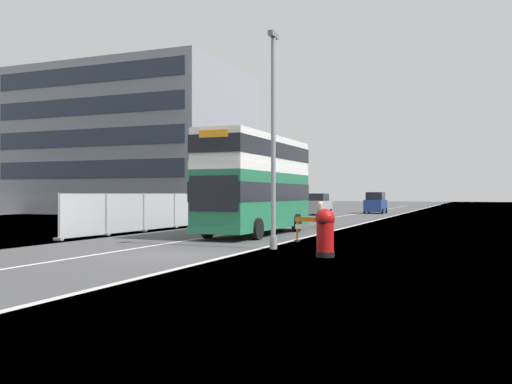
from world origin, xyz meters
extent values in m
cube|color=#424244|center=(0.00, 0.00, -0.05)|extent=(140.00, 280.00, 0.10)
cube|color=#B2AFA8|center=(2.11, 0.00, 0.00)|extent=(0.24, 196.00, 0.01)
cube|color=silver|center=(-2.39, 0.00, 0.00)|extent=(0.16, 168.00, 0.01)
cube|color=brown|center=(-20.89, 12.62, -0.03)|extent=(28.00, 36.00, 0.05)
cube|color=#1E6B47|center=(-0.83, 10.47, 1.78)|extent=(2.61, 10.16, 2.86)
cube|color=white|center=(-0.83, 10.47, 3.41)|extent=(2.61, 10.16, 0.40)
cube|color=white|center=(-0.83, 10.47, 4.34)|extent=(2.58, 10.06, 1.47)
cube|color=black|center=(-0.83, 10.47, 2.21)|extent=(2.63, 10.26, 0.91)
cube|color=black|center=(-0.83, 10.47, 4.34)|extent=(2.62, 10.21, 0.81)
cube|color=black|center=(-0.80, 5.38, 2.14)|extent=(2.34, 0.07, 1.57)
cube|color=orange|center=(-0.80, 5.38, 4.75)|extent=(1.40, 0.07, 0.32)
cube|color=#1E6B47|center=(-0.83, 10.47, 0.53)|extent=(2.63, 10.26, 0.36)
cylinder|color=black|center=(-2.08, 7.31, 0.50)|extent=(0.31, 1.00, 1.00)
cylinder|color=black|center=(0.46, 7.33, 0.50)|extent=(0.31, 1.00, 1.00)
cylinder|color=black|center=(-2.12, 13.25, 0.50)|extent=(0.31, 1.00, 1.00)
cylinder|color=black|center=(0.43, 13.27, 0.50)|extent=(0.31, 1.00, 1.00)
cylinder|color=gray|center=(2.65, 3.62, 4.05)|extent=(0.18, 0.18, 8.10)
cube|color=slate|center=(2.65, 3.62, 8.22)|extent=(0.20, 0.70, 0.20)
cylinder|color=gray|center=(2.65, 3.62, 0.25)|extent=(0.29, 0.29, 0.50)
cylinder|color=black|center=(5.20, 1.75, 0.09)|extent=(0.63, 0.63, 0.18)
cylinder|color=#AD0F0F|center=(5.20, 1.75, 0.74)|extent=(0.58, 0.58, 1.12)
sphere|color=#AD0F0F|center=(5.20, 1.75, 1.30)|extent=(0.65, 0.65, 0.65)
cube|color=black|center=(5.20, 1.45, 1.16)|extent=(0.22, 0.03, 0.07)
cube|color=orange|center=(3.15, 7.15, 0.99)|extent=(1.54, 0.08, 0.20)
cube|color=white|center=(3.15, 7.15, 0.67)|extent=(1.54, 0.08, 0.20)
cube|color=orange|center=(2.45, 7.15, 0.50)|extent=(0.07, 0.07, 0.99)
cube|color=black|center=(2.45, 7.15, 0.04)|extent=(0.14, 0.44, 0.08)
cube|color=orange|center=(3.84, 7.15, 0.50)|extent=(0.07, 0.07, 0.99)
cube|color=black|center=(3.84, 7.15, 0.04)|extent=(0.14, 0.44, 0.08)
cube|color=#A8AAAD|center=(-7.79, 5.34, 1.09)|extent=(0.04, 3.26, 2.08)
cube|color=#A8AAAD|center=(-7.79, 8.74, 1.09)|extent=(0.04, 3.26, 2.08)
cube|color=#A8AAAD|center=(-7.79, 12.14, 1.09)|extent=(0.04, 3.26, 2.08)
cube|color=#A8AAAD|center=(-7.79, 15.54, 1.09)|extent=(0.04, 3.26, 2.08)
cylinder|color=#939699|center=(-7.79, 3.64, 1.09)|extent=(0.06, 0.06, 2.18)
cube|color=gray|center=(-7.79, 3.64, 0.06)|extent=(0.44, 0.20, 0.12)
cylinder|color=#939699|center=(-7.79, 7.04, 1.09)|extent=(0.06, 0.06, 2.18)
cube|color=gray|center=(-7.79, 7.04, 0.06)|extent=(0.44, 0.20, 0.12)
cylinder|color=#939699|center=(-7.79, 10.44, 1.09)|extent=(0.06, 0.06, 2.18)
cube|color=gray|center=(-7.79, 10.44, 0.06)|extent=(0.44, 0.20, 0.12)
cylinder|color=#939699|center=(-7.79, 13.84, 1.09)|extent=(0.06, 0.06, 2.18)
cube|color=gray|center=(-7.79, 13.84, 0.06)|extent=(0.44, 0.20, 0.12)
cylinder|color=#939699|center=(-7.79, 17.24, 1.09)|extent=(0.06, 0.06, 2.18)
cube|color=gray|center=(-7.79, 17.24, 0.06)|extent=(0.44, 0.20, 0.12)
cube|color=slate|center=(-5.09, 27.71, 0.88)|extent=(1.76, 3.97, 1.40)
cube|color=black|center=(-5.09, 27.71, 1.93)|extent=(1.62, 2.19, 0.70)
cylinder|color=black|center=(-4.21, 28.94, 0.30)|extent=(0.20, 0.60, 0.60)
cylinder|color=black|center=(-5.98, 28.94, 0.30)|extent=(0.20, 0.60, 0.60)
cylinder|color=black|center=(-4.21, 26.48, 0.30)|extent=(0.20, 0.60, 0.60)
cylinder|color=black|center=(-5.98, 26.48, 0.30)|extent=(0.20, 0.60, 0.60)
cube|color=gray|center=(-5.28, 37.41, 0.80)|extent=(1.88, 4.17, 1.24)
cube|color=black|center=(-5.28, 37.41, 1.78)|extent=(1.73, 2.29, 0.73)
cylinder|color=black|center=(-4.34, 38.71, 0.30)|extent=(0.20, 0.60, 0.60)
cylinder|color=black|center=(-6.21, 38.71, 0.30)|extent=(0.20, 0.60, 0.60)
cylinder|color=black|center=(-4.34, 36.12, 0.30)|extent=(0.20, 0.60, 0.60)
cylinder|color=black|center=(-6.21, 36.12, 0.30)|extent=(0.20, 0.60, 0.60)
cube|color=navy|center=(-0.78, 44.21, 0.82)|extent=(1.87, 3.91, 1.28)
cube|color=black|center=(-0.78, 44.21, 1.87)|extent=(1.72, 2.15, 0.83)
cylinder|color=black|center=(0.15, 45.42, 0.30)|extent=(0.20, 0.60, 0.60)
cylinder|color=black|center=(-1.72, 45.42, 0.30)|extent=(0.20, 0.60, 0.60)
cylinder|color=black|center=(0.15, 43.00, 0.30)|extent=(0.20, 0.60, 0.60)
cylinder|color=black|center=(-1.72, 43.00, 0.30)|extent=(0.20, 0.60, 0.60)
cylinder|color=#4C3D2D|center=(-12.19, 28.26, 1.84)|extent=(0.29, 0.29, 3.68)
cylinder|color=#4C3D2D|center=(-11.51, 28.46, 3.28)|extent=(1.44, 0.50, 0.94)
cylinder|color=#4C3D2D|center=(-11.89, 28.64, 3.41)|extent=(0.74, 0.90, 1.24)
cylinder|color=#4C3D2D|center=(-12.31, 28.75, 2.85)|extent=(0.39, 1.10, 1.59)
cylinder|color=#4C3D2D|center=(-12.63, 28.39, 3.35)|extent=(1.00, 0.42, 0.96)
cylinder|color=#4C3D2D|center=(-12.54, 27.74, 3.06)|extent=(0.85, 1.18, 1.67)
cylinder|color=#4C3D2D|center=(-11.82, 27.76, 2.81)|extent=(0.89, 1.15, 1.26)
cylinder|color=#2D3342|center=(3.94, 5.61, 0.46)|extent=(0.29, 0.29, 0.92)
cylinder|color=#B2A89E|center=(3.94, 5.61, 1.26)|extent=(0.34, 0.34, 0.66)
sphere|color=beige|center=(3.94, 5.61, 1.70)|extent=(0.22, 0.22, 0.22)
cube|color=gray|center=(-26.60, 36.64, 7.85)|extent=(23.94, 16.23, 15.71)
cube|color=#232D3D|center=(-26.60, 28.49, 4.56)|extent=(22.50, 0.08, 1.76)
cube|color=#232D3D|center=(-26.60, 28.49, 7.70)|extent=(22.50, 0.08, 1.76)
cube|color=#232D3D|center=(-26.60, 28.49, 10.84)|extent=(22.50, 0.08, 1.76)
cube|color=#232D3D|center=(-26.60, 28.49, 13.98)|extent=(22.50, 0.08, 1.76)
camera|label=1|loc=(10.17, -16.45, 2.12)|focal=39.25mm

